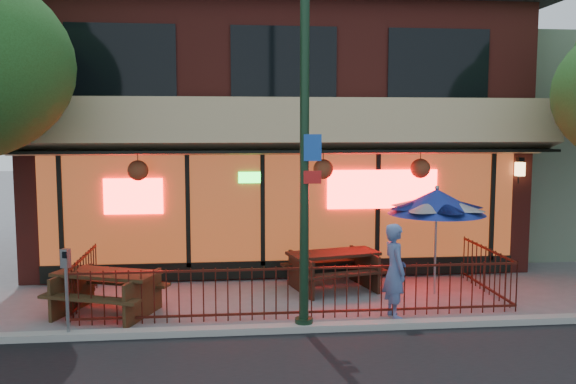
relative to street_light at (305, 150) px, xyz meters
name	(u,v)px	position (x,y,z in m)	size (l,w,h in m)	color
ground	(301,322)	(0.00, 0.40, -3.15)	(80.00, 80.00, 0.00)	gray
curb	(305,328)	(0.00, -0.10, -3.09)	(80.00, 0.25, 0.12)	#999993
restaurant_building	(271,107)	(0.00, 7.51, 0.98)	(12.96, 9.49, 8.05)	maroon
neighbor_building	(552,144)	(9.00, 8.10, -0.15)	(6.00, 7.00, 6.00)	slate
patio_fence	(298,281)	(0.00, 0.91, -2.52)	(8.44, 2.62, 1.00)	#3E130D
street_light	(305,150)	(0.00, 0.00, 0.00)	(0.43, 0.32, 7.00)	black
picnic_table_left	(107,287)	(-3.60, 1.22, -2.61)	(2.33, 2.07, 0.83)	#3F2C17
picnic_table_right	(333,265)	(0.98, 2.56, -2.60)	(2.24, 1.91, 0.83)	black
patio_umbrella	(437,202)	(3.06, 1.98, -1.16)	(2.03, 2.03, 2.33)	gray
pedestrian	(395,271)	(1.76, 0.50, -2.26)	(0.65, 0.43, 1.77)	#4C6499
parking_meter_near	(66,278)	(-4.00, -0.08, -2.11)	(0.17, 0.16, 1.54)	gray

